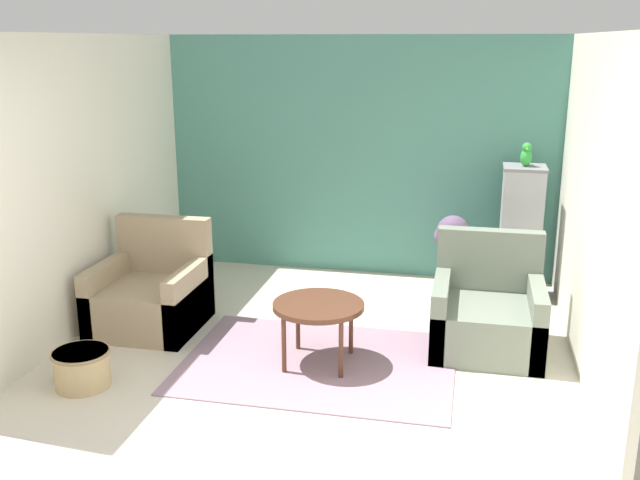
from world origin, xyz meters
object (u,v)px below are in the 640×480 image
(armchair_left, at_px, (152,295))
(wicker_basket, at_px, (82,367))
(coffee_table, at_px, (318,309))
(birdcage, at_px, (520,236))
(armchair_right, at_px, (487,315))
(parrot, at_px, (526,155))
(potted_plant, at_px, (452,245))

(armchair_left, bearing_deg, wicker_basket, -90.26)
(coffee_table, relative_size, birdcage, 0.55)
(coffee_table, relative_size, armchair_left, 0.77)
(coffee_table, distance_m, armchair_right, 1.42)
(parrot, bearing_deg, potted_plant, 174.51)
(coffee_table, distance_m, potted_plant, 2.21)
(coffee_table, xyz_separation_m, parrot, (1.58, 1.94, 0.94))
(potted_plant, distance_m, wicker_basket, 3.74)
(birdcage, relative_size, potted_plant, 1.70)
(armchair_right, height_order, parrot, parrot)
(coffee_table, height_order, potted_plant, potted_plant)
(armchair_right, height_order, potted_plant, armchair_right)
(armchair_left, relative_size, potted_plant, 1.21)
(armchair_left, xyz_separation_m, birdcage, (3.17, 1.49, 0.32))
(coffee_table, bearing_deg, armchair_left, 164.51)
(coffee_table, relative_size, potted_plant, 0.93)
(armchair_right, xyz_separation_m, wicker_basket, (-2.87, -1.32, -0.13))
(coffee_table, xyz_separation_m, potted_plant, (0.93, 2.00, -0.00))
(potted_plant, relative_size, wicker_basket, 1.83)
(birdcage, height_order, parrot, parrot)
(armchair_left, height_order, armchair_right, same)
(birdcage, relative_size, wicker_basket, 3.12)
(birdcage, distance_m, parrot, 0.79)
(armchair_left, distance_m, wicker_basket, 1.18)
(birdcage, bearing_deg, wicker_basket, -139.99)
(coffee_table, xyz_separation_m, wicker_basket, (-1.60, -0.73, -0.31))
(wicker_basket, bearing_deg, coffee_table, 24.54)
(coffee_table, height_order, wicker_basket, coffee_table)
(wicker_basket, bearing_deg, potted_plant, 47.15)
(coffee_table, xyz_separation_m, armchair_right, (1.27, 0.59, -0.17))
(armchair_left, bearing_deg, birdcage, 25.23)
(parrot, bearing_deg, birdcage, -90.00)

